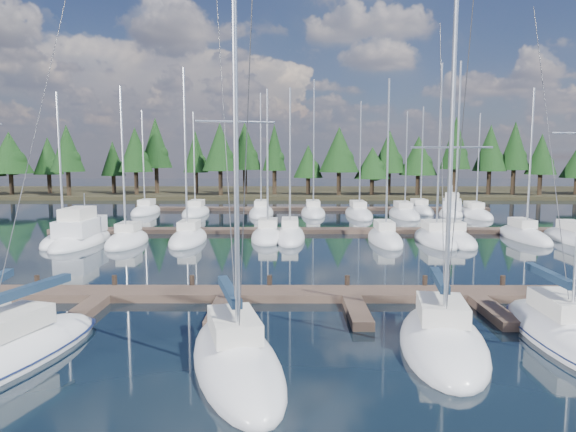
{
  "coord_description": "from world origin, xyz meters",
  "views": [
    {
      "loc": [
        -2.97,
        -6.83,
        6.96
      ],
      "look_at": [
        -3.06,
        22.0,
        3.63
      ],
      "focal_mm": 32.0,
      "sensor_mm": 36.0,
      "label": 1
    }
  ],
  "objects_px": {
    "front_sailboat_4": "(565,335)",
    "motor_yacht_left": "(81,237)",
    "main_dock": "(351,297)",
    "motor_yacht_right": "(451,211)",
    "front_sailboat_2": "(236,359)",
    "front_sailboat_3": "(442,341)"
  },
  "relations": [
    {
      "from": "front_sailboat_4",
      "to": "motor_yacht_left",
      "type": "height_order",
      "value": "front_sailboat_4"
    },
    {
      "from": "main_dock",
      "to": "front_sailboat_4",
      "type": "relative_size",
      "value": 3.11
    },
    {
      "from": "main_dock",
      "to": "motor_yacht_right",
      "type": "relative_size",
      "value": 4.81
    },
    {
      "from": "front_sailboat_4",
      "to": "motor_yacht_left",
      "type": "distance_m",
      "value": 35.1
    },
    {
      "from": "front_sailboat_2",
      "to": "main_dock",
      "type": "bearing_deg",
      "value": 58.98
    },
    {
      "from": "front_sailboat_3",
      "to": "motor_yacht_left",
      "type": "bearing_deg",
      "value": 134.61
    },
    {
      "from": "front_sailboat_2",
      "to": "front_sailboat_3",
      "type": "xyz_separation_m",
      "value": [
        7.36,
        1.79,
        -0.01
      ]
    },
    {
      "from": "main_dock",
      "to": "motor_yacht_right",
      "type": "xyz_separation_m",
      "value": [
        16.61,
        37.44,
        0.28
      ]
    },
    {
      "from": "main_dock",
      "to": "motor_yacht_right",
      "type": "bearing_deg",
      "value": 66.08
    },
    {
      "from": "motor_yacht_right",
      "to": "front_sailboat_4",
      "type": "bearing_deg",
      "value": -102.08
    },
    {
      "from": "main_dock",
      "to": "motor_yacht_left",
      "type": "height_order",
      "value": "motor_yacht_left"
    },
    {
      "from": "front_sailboat_3",
      "to": "front_sailboat_4",
      "type": "height_order",
      "value": "front_sailboat_4"
    },
    {
      "from": "main_dock",
      "to": "front_sailboat_4",
      "type": "bearing_deg",
      "value": -36.43
    },
    {
      "from": "main_dock",
      "to": "motor_yacht_left",
      "type": "bearing_deg",
      "value": 139.96
    },
    {
      "from": "front_sailboat_2",
      "to": "motor_yacht_left",
      "type": "bearing_deg",
      "value": 121.57
    },
    {
      "from": "front_sailboat_4",
      "to": "main_dock",
      "type": "bearing_deg",
      "value": 143.57
    },
    {
      "from": "motor_yacht_right",
      "to": "front_sailboat_2",
      "type": "bearing_deg",
      "value": -115.22
    },
    {
      "from": "main_dock",
      "to": "motor_yacht_right",
      "type": "distance_m",
      "value": 40.96
    },
    {
      "from": "main_dock",
      "to": "front_sailboat_3",
      "type": "bearing_deg",
      "value": -66.74
    },
    {
      "from": "front_sailboat_2",
      "to": "front_sailboat_4",
      "type": "relative_size",
      "value": 1.03
    },
    {
      "from": "front_sailboat_4",
      "to": "front_sailboat_3",
      "type": "bearing_deg",
      "value": -172.69
    },
    {
      "from": "motor_yacht_right",
      "to": "front_sailboat_3",
      "type": "bearing_deg",
      "value": -107.81
    }
  ]
}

